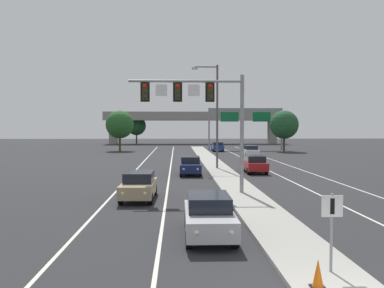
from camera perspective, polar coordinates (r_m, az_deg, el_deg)
The scene contains 20 objects.
median_island at distance 27.61m, azimuth 6.39°, elevation -6.15°, with size 2.40×110.00×0.15m, color #9E9B93.
lane_stripe_oncoming_center at distance 34.26m, azimuth -3.20°, elevation -4.57°, with size 0.14×100.00×0.01m, color silver.
lane_stripe_receding_center at distance 35.36m, azimuth 12.26°, elevation -4.41°, with size 0.14×100.00×0.01m, color silver.
edge_stripe_left at distance 34.48m, azimuth -8.71°, elevation -4.56°, with size 0.14×100.00×0.01m, color silver.
edge_stripe_right at distance 36.33m, azimuth 17.32°, elevation -4.28°, with size 0.14×100.00×0.01m, color silver.
overhead_signal_mast at distance 24.95m, azimuth 1.42°, elevation 5.41°, with size 7.02×0.44×7.20m.
median_sign_post at distance 12.16m, azimuth 18.93°, elevation -10.11°, with size 0.60×0.10×2.20m.
street_lamp_median at distance 39.77m, azimuth 3.22°, elevation 4.76°, with size 2.58×0.28×10.00m.
car_oncoming_silver at distance 15.84m, azimuth 2.36°, elevation -9.88°, with size 1.85×4.48×1.58m.
car_oncoming_tan at distance 23.76m, azimuth -7.43°, elevation -5.74°, with size 1.92×4.51×1.58m.
car_oncoming_navy at distance 35.60m, azimuth -0.24°, elevation -2.98°, with size 1.89×4.50×1.58m.
car_receding_red at distance 37.46m, azimuth 8.72°, elevation -2.74°, with size 1.88×4.49×1.58m.
car_receding_white at distance 57.11m, azimuth 8.16°, elevation -0.95°, with size 1.83×4.47×1.58m.
car_receding_blue at distance 69.07m, azimuth 3.60°, elevation -0.34°, with size 1.83×4.48×1.58m.
traffic_cone_median_nose at distance 11.19m, azimuth 17.18°, elevation -16.95°, with size 0.36×0.36×0.74m.
highway_sign_gantry at distance 73.30m, azimuth 7.48°, elevation 3.99°, with size 13.28×0.42×7.50m.
overpass_bridge at distance 98.36m, azimuth 0.20°, elevation 3.40°, with size 42.40×6.40×7.65m.
tree_far_left_a at distance 99.80m, azimuth -7.76°, elevation 2.52°, with size 4.57×4.57×6.62m.
tree_far_left_b at distance 70.91m, azimuth -10.06°, elevation 2.69°, with size 4.79×4.79×6.92m.
tree_far_right_a at distance 69.73m, azimuth 12.75°, elevation 2.65°, with size 4.75×4.75×6.87m.
Camera 1 is at (-4.09, -9.00, 4.21)m, focal length 38.19 mm.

